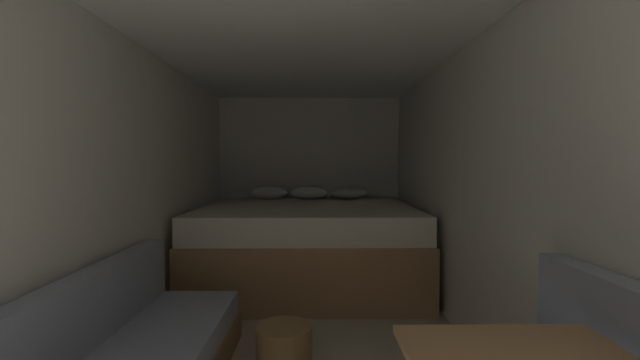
# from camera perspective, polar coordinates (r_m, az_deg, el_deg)

# --- Properties ---
(wall_back) EXTENTS (2.36, 0.05, 2.06)m
(wall_back) POSITION_cam_1_polar(r_m,az_deg,el_deg) (5.06, -1.54, 0.02)
(wall_back) COLOR silver
(wall_back) RESTS_ON ground
(wall_left) EXTENTS (0.05, 5.15, 2.06)m
(wall_left) POSITION_cam_1_polar(r_m,az_deg,el_deg) (2.76, -27.37, -2.26)
(wall_left) COLOR silver
(wall_left) RESTS_ON ground
(wall_right) EXTENTS (0.05, 5.15, 2.06)m
(wall_right) POSITION_cam_1_polar(r_m,az_deg,el_deg) (2.69, 22.90, -2.30)
(wall_right) COLOR silver
(wall_right) RESTS_ON ground
(ceiling_slab) EXTENTS (2.36, 5.15, 0.05)m
(ceiling_slab) POSITION_cam_1_polar(r_m,az_deg,el_deg) (2.60, -2.66, 21.38)
(ceiling_slab) COLOR white
(ceiling_slab) RESTS_ON wall_left
(bed) EXTENTS (2.14, 1.86, 0.96)m
(bed) POSITION_cam_1_polar(r_m,az_deg,el_deg) (4.15, -1.78, -9.17)
(bed) COLOR #9E7247
(bed) RESTS_ON ground
(wicker_basket) EXTENTS (0.35, 0.35, 0.23)m
(wicker_basket) POSITION_cam_1_polar(r_m,az_deg,el_deg) (2.69, -5.16, -22.40)
(wicker_basket) COLOR olive
(wicker_basket) RESTS_ON ground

